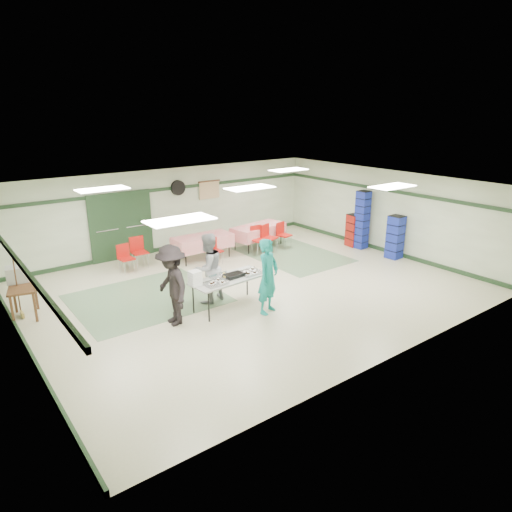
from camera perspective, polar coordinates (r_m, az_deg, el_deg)
floor at (r=12.18m, az=-0.73°, el=-4.00°), size 11.00×11.00×0.00m
ceiling at (r=11.44m, az=-0.78°, el=8.63°), size 11.00×11.00×0.00m
wall_back at (r=15.50m, az=-10.68°, el=5.75°), size 11.00×0.00×11.00m
wall_front at (r=8.72m, az=17.04°, el=-4.51°), size 11.00×0.00×11.00m
wall_left at (r=9.74m, az=-27.92°, el=-3.49°), size 0.00×9.00×9.00m
wall_right at (r=15.53m, az=15.93°, el=5.39°), size 0.00×9.00×9.00m
trim_back at (r=15.34m, az=-10.78°, el=8.28°), size 11.00×0.06×0.10m
baseboard_back at (r=15.79m, az=-10.36°, el=1.15°), size 11.00×0.06×0.12m
trim_left at (r=9.54m, az=-28.35°, el=0.47°), size 0.06×9.00×0.10m
baseboard_left at (r=10.25m, az=-26.68°, el=-10.20°), size 0.06×9.00×0.12m
trim_right at (r=15.38m, az=16.09°, el=7.92°), size 0.06×9.00×0.10m
baseboard_right at (r=15.83m, az=15.46°, el=0.82°), size 0.06×9.00×0.12m
green_patch_a at (r=11.86m, az=-13.49°, el=-5.15°), size 3.50×3.00×0.01m
green_patch_b at (r=14.93m, az=4.55°, el=0.18°), size 2.50×3.50×0.01m
double_door_left at (r=14.70m, az=-18.18°, el=3.28°), size 0.90×0.06×2.10m
double_door_right at (r=15.02m, az=-14.77°, el=3.89°), size 0.90×0.06×2.10m
door_frame at (r=14.83m, az=-16.45°, el=3.57°), size 2.00×0.03×2.15m
wall_fan at (r=15.44m, az=-9.72°, el=8.41°), size 0.50×0.10×0.50m
scroll_banner at (r=16.05m, az=-5.85°, el=8.21°), size 0.80×0.02×0.60m
serving_table at (r=10.78m, az=-3.39°, el=-2.95°), size 1.95×0.91×0.76m
sheet_tray_right at (r=11.06m, az=-0.66°, el=-2.06°), size 0.62×0.49×0.02m
sheet_tray_mid at (r=10.80m, az=-4.25°, el=-2.62°), size 0.56×0.44×0.02m
sheet_tray_left at (r=10.41m, az=-5.13°, el=-3.46°), size 0.55×0.44×0.02m
baking_pan at (r=10.81m, az=-2.78°, el=-2.42°), size 0.49×0.33×0.08m
foam_box_stack at (r=10.33m, az=-7.63°, el=-2.77°), size 0.27×0.25×0.34m
volunteer_teal at (r=10.48m, az=1.52°, el=-2.56°), size 0.76×0.64×1.78m
volunteer_grey at (r=11.11m, az=-6.03°, el=-1.55°), size 0.97×0.83×1.74m
volunteer_dark at (r=10.07m, az=-10.46°, el=-3.62°), size 0.77×1.22×1.81m
dining_table_a at (r=15.58m, az=0.31°, el=3.18°), size 2.05×1.16×0.77m
dining_table_b at (r=14.41m, az=-6.67°, el=1.80°), size 1.88×0.85×0.77m
chair_a at (r=15.13m, az=1.47°, el=2.67°), size 0.53×0.53×0.91m
chair_b at (r=14.88m, az=0.19°, el=2.45°), size 0.45×0.45×0.93m
chair_c at (r=15.52m, az=3.33°, el=2.97°), size 0.49×0.49×0.88m
chair_d at (r=13.98m, az=-5.29°, el=0.98°), size 0.41×0.41×0.80m
chair_loose_a at (r=14.02m, az=-14.51°, el=0.88°), size 0.44×0.44×0.93m
chair_loose_b at (r=13.68m, az=-16.08°, el=0.06°), size 0.43×0.43×0.84m
crate_stack_blue_a at (r=15.75m, az=13.12°, el=4.41°), size 0.40×0.40×1.97m
crate_stack_red at (r=16.05m, az=12.16°, el=3.17°), size 0.48×0.48×1.12m
crate_stack_blue_b at (r=15.01m, az=17.01°, el=2.26°), size 0.45×0.45×1.38m
printer_table at (r=11.57m, az=-27.15°, el=-3.92°), size 0.76×0.99×0.74m
office_printer at (r=11.85m, az=-27.71°, el=-2.03°), size 0.51×0.47×0.36m
broom at (r=11.62m, az=-27.73°, el=-3.19°), size 0.08×0.24×1.49m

